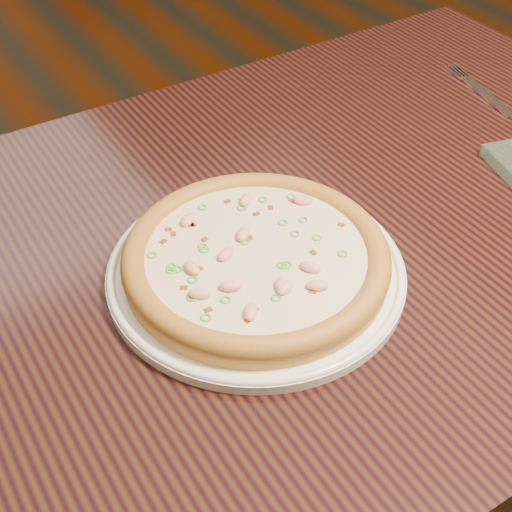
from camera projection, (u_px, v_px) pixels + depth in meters
ground at (97, 281)px, 1.89m from camera, size 9.00×9.00×0.00m
hero_table at (312, 275)px, 0.96m from camera, size 1.20×0.80×0.75m
plate at (256, 270)px, 0.81m from camera, size 0.34×0.34×0.02m
pizza at (256, 258)px, 0.80m from camera, size 0.30×0.30×0.03m
fork at (482, 91)px, 1.13m from camera, size 0.05×0.17×0.00m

